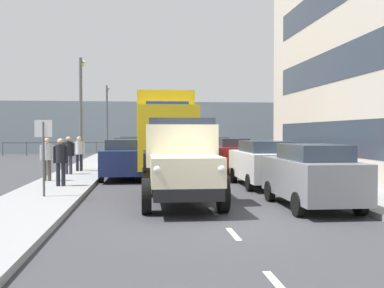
% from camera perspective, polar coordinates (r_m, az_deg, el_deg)
% --- Properties ---
extents(ground_plane, '(80.00, 80.00, 0.00)m').
position_cam_1_polar(ground_plane, '(21.33, -1.32, -3.98)').
color(ground_plane, '#38383D').
extents(sidewalk_left, '(2.36, 39.60, 0.15)m').
position_cam_1_polar(sidewalk_left, '(22.25, 11.19, -3.59)').
color(sidewalk_left, gray).
rests_on(sidewalk_left, ground_plane).
extents(sidewalk_right, '(2.36, 39.60, 0.15)m').
position_cam_1_polar(sidewalk_right, '(21.47, -14.29, -3.79)').
color(sidewalk_right, gray).
rests_on(sidewalk_right, ground_plane).
extents(road_centreline_markings, '(0.12, 35.41, 0.01)m').
position_cam_1_polar(road_centreline_markings, '(20.79, -1.19, -4.11)').
color(road_centreline_markings, silver).
rests_on(road_centreline_markings, ground_plane).
extents(sea_horizon, '(80.00, 0.80, 5.00)m').
position_cam_1_polar(sea_horizon, '(43.99, -3.81, 2.11)').
color(sea_horizon, '#84939E').
rests_on(sea_horizon, ground_plane).
extents(seawall_railing, '(28.08, 0.08, 1.20)m').
position_cam_1_polar(seawall_railing, '(40.41, -3.60, -0.08)').
color(seawall_railing, '#4C5156').
rests_on(seawall_railing, ground_plane).
extents(truck_vintage_cream, '(2.17, 5.64, 2.43)m').
position_cam_1_polar(truck_vintage_cream, '(12.54, -1.43, -2.43)').
color(truck_vintage_cream, black).
rests_on(truck_vintage_cream, ground_plane).
extents(lorry_cargo_yellow, '(2.58, 8.20, 3.87)m').
position_cam_1_polar(lorry_cargo_yellow, '(21.22, -3.56, 1.60)').
color(lorry_cargo_yellow, gold).
rests_on(lorry_cargo_yellow, ground_plane).
extents(car_grey_kerbside_near, '(1.75, 3.93, 1.72)m').
position_cam_1_polar(car_grey_kerbside_near, '(12.48, 14.94, -3.82)').
color(car_grey_kerbside_near, slate).
rests_on(car_grey_kerbside_near, ground_plane).
extents(car_white_kerbside_1, '(1.90, 4.37, 1.72)m').
position_cam_1_polar(car_white_kerbside_1, '(17.05, 9.11, -2.36)').
color(car_white_kerbside_1, white).
rests_on(car_white_kerbside_1, ground_plane).
extents(car_red_kerbside_2, '(1.77, 4.02, 1.72)m').
position_cam_1_polar(car_red_kerbside_2, '(23.16, 5.02, -1.33)').
color(car_red_kerbside_2, '#B21E1E').
rests_on(car_red_kerbside_2, ground_plane).
extents(car_black_kerbside_3, '(1.80, 4.12, 1.72)m').
position_cam_1_polar(car_black_kerbside_3, '(28.56, 2.90, -0.79)').
color(car_black_kerbside_3, black).
rests_on(car_black_kerbside_3, ground_plane).
extents(car_navy_oppositeside_0, '(1.80, 4.64, 1.72)m').
position_cam_1_polar(car_navy_oppositeside_0, '(19.86, -8.77, -1.81)').
color(car_navy_oppositeside_0, navy).
rests_on(car_navy_oppositeside_0, ground_plane).
extents(car_silver_oppositeside_1, '(1.83, 4.51, 1.72)m').
position_cam_1_polar(car_silver_oppositeside_1, '(25.74, -8.16, -1.05)').
color(car_silver_oppositeside_1, '#B7BABF').
rests_on(car_silver_oppositeside_1, ground_plane).
extents(car_teal_oppositeside_2, '(1.90, 4.00, 1.72)m').
position_cam_1_polar(car_teal_oppositeside_2, '(32.13, -7.76, -0.54)').
color(car_teal_oppositeside_2, '#1E6670').
rests_on(car_teal_oppositeside_2, ground_plane).
extents(pedestrian_near_railing, '(0.53, 0.34, 1.68)m').
position_cam_1_polar(pedestrian_near_railing, '(16.37, -16.39, -1.72)').
color(pedestrian_near_railing, black).
rests_on(pedestrian_near_railing, sidewalk_right).
extents(pedestrian_strolling, '(0.53, 0.34, 1.67)m').
position_cam_1_polar(pedestrian_strolling, '(18.25, -17.99, -1.42)').
color(pedestrian_strolling, '#4C473D').
rests_on(pedestrian_strolling, sidewalk_right).
extents(pedestrian_with_bag, '(0.53, 0.34, 1.70)m').
position_cam_1_polar(pedestrian_with_bag, '(20.86, -15.44, -0.99)').
color(pedestrian_with_bag, '#383342').
rests_on(pedestrian_with_bag, sidewalk_right).
extents(pedestrian_by_lamp, '(0.53, 0.34, 1.68)m').
position_cam_1_polar(pedestrian_by_lamp, '(22.48, -14.18, -0.83)').
color(pedestrian_by_lamp, black).
rests_on(pedestrian_by_lamp, sidewalk_right).
extents(lamp_post_promenade, '(0.32, 1.14, 5.67)m').
position_cam_1_polar(lamp_post_promenade, '(23.67, -13.92, 5.21)').
color(lamp_post_promenade, '#59595B').
rests_on(lamp_post_promenade, sidewalk_right).
extents(lamp_post_far, '(0.32, 1.14, 5.51)m').
position_cam_1_polar(lamp_post_far, '(35.49, -10.76, 3.84)').
color(lamp_post_far, '#59595B').
rests_on(lamp_post_far, sidewalk_right).
extents(street_sign, '(0.50, 0.07, 2.25)m').
position_cam_1_polar(street_sign, '(13.85, -18.38, -0.05)').
color(street_sign, '#4C4C4C').
rests_on(street_sign, sidewalk_right).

